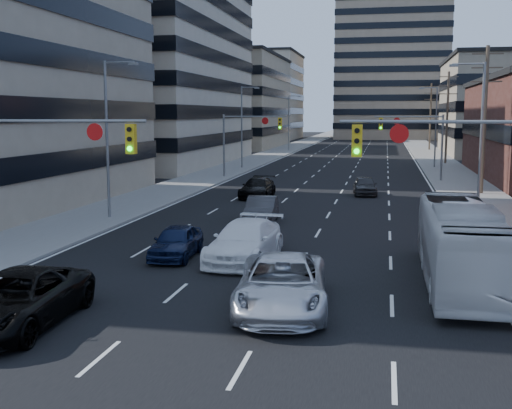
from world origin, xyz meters
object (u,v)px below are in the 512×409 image
object	(u,v)px
white_van	(245,241)
sedan_blue	(176,242)
black_pickup	(16,300)
silver_suv	(282,284)
transit_bus	(461,245)

from	to	relation	value
white_van	sedan_blue	world-z (taller)	white_van
black_pickup	silver_suv	distance (m)	7.83
black_pickup	silver_suv	world-z (taller)	silver_suv
silver_suv	sedan_blue	distance (m)	8.38
white_van	black_pickup	bearing A→B (deg)	-111.63
silver_suv	transit_bus	world-z (taller)	transit_bus
black_pickup	sedan_blue	bearing A→B (deg)	77.86
silver_suv	sedan_blue	world-z (taller)	silver_suv
sedan_blue	white_van	bearing A→B (deg)	-1.81
white_van	silver_suv	xyz separation A→B (m)	(2.57, -6.32, 0.00)
silver_suv	transit_bus	distance (m)	7.19
silver_suv	black_pickup	bearing A→B (deg)	-163.03
transit_bus	black_pickup	bearing A→B (deg)	-150.31
transit_bus	sedan_blue	bearing A→B (deg)	169.84
black_pickup	sedan_blue	world-z (taller)	black_pickup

